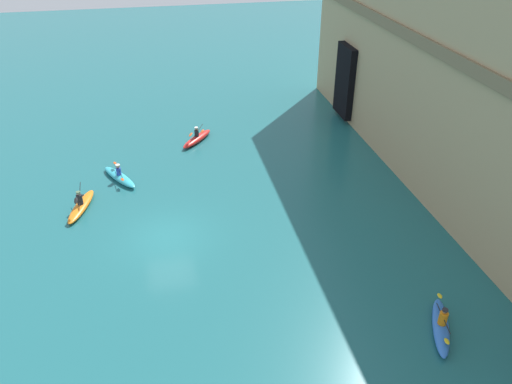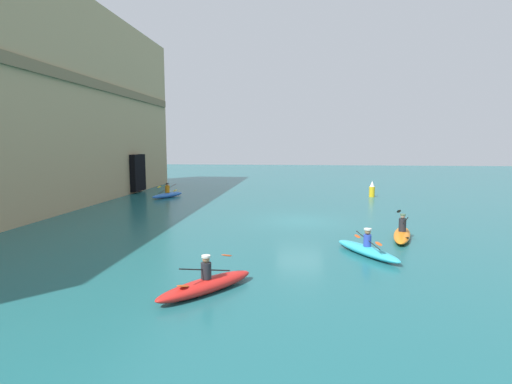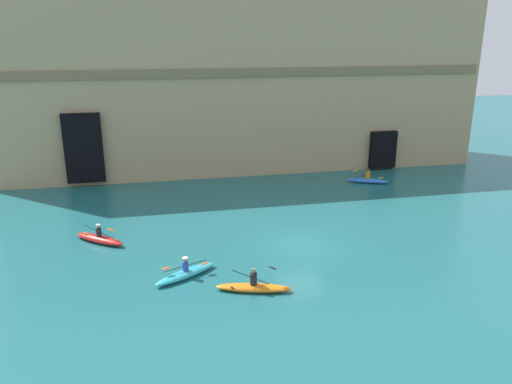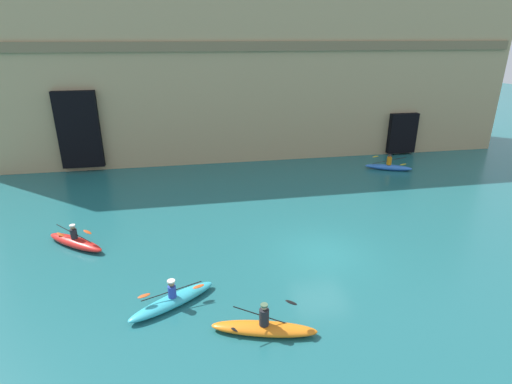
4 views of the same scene
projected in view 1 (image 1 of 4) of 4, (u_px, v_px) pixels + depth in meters
name	position (u px, v px, depth m)	size (l,w,h in m)	color
ground_plane	(167.00, 237.00, 25.79)	(120.00, 120.00, 0.00)	#1E6066
cliff_bluff	(511.00, 81.00, 25.16)	(40.17, 7.32, 14.24)	tan
kayak_red	(197.00, 138.00, 35.38)	(3.06, 2.63, 1.10)	red
kayak_cyan	(119.00, 177.00, 30.74)	(3.32, 2.39, 1.05)	#33B2C6
kayak_orange	(81.00, 206.00, 27.92)	(3.56, 1.62, 1.23)	orange
kayak_blue	(441.00, 326.00, 20.20)	(3.24, 1.98, 1.17)	blue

